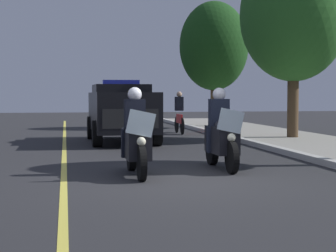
# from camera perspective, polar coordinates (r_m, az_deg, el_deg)

# --- Properties ---
(ground_plane) EXTENTS (80.00, 80.00, 0.00)m
(ground_plane) POSITION_cam_1_polar(r_m,az_deg,el_deg) (10.53, 1.73, -5.43)
(ground_plane) COLOR #28282B
(lane_stripe_center) EXTENTS (48.00, 0.12, 0.01)m
(lane_stripe_center) POSITION_cam_1_polar(r_m,az_deg,el_deg) (10.31, -10.40, -5.64)
(lane_stripe_center) COLOR #E0D14C
(lane_stripe_center) RESTS_ON ground
(police_motorcycle_lead_left) EXTENTS (2.14, 0.56, 1.72)m
(police_motorcycle_lead_left) POSITION_cam_1_polar(r_m,az_deg,el_deg) (11.07, -3.22, -1.37)
(police_motorcycle_lead_left) COLOR black
(police_motorcycle_lead_left) RESTS_ON ground
(police_motorcycle_lead_right) EXTENTS (2.14, 0.56, 1.72)m
(police_motorcycle_lead_right) POSITION_cam_1_polar(r_m,az_deg,el_deg) (12.05, 5.37, -1.00)
(police_motorcycle_lead_right) COLOR black
(police_motorcycle_lead_right) RESTS_ON ground
(police_suv) EXTENTS (4.93, 2.12, 2.05)m
(police_suv) POSITION_cam_1_polar(r_m,az_deg,el_deg) (18.73, -4.69, 1.61)
(police_suv) COLOR black
(police_suv) RESTS_ON ground
(cyclist_background) EXTENTS (1.76, 0.32, 1.69)m
(cyclist_background) POSITION_cam_1_polar(r_m,az_deg,el_deg) (22.81, 1.13, 1.35)
(cyclist_background) COLOR black
(cyclist_background) RESTS_ON ground
(tree_far_back) EXTENTS (3.71, 3.71, 6.48)m
(tree_far_back) POSITION_cam_1_polar(r_m,az_deg,el_deg) (20.30, 12.51, 10.77)
(tree_far_back) COLOR #4C3823
(tree_far_back) RESTS_ON sidewalk_strip
(tree_behind_suv) EXTENTS (3.22, 3.22, 5.81)m
(tree_behind_suv) POSITION_cam_1_polar(r_m,az_deg,el_deg) (26.88, 4.62, 7.98)
(tree_behind_suv) COLOR #4C3823
(tree_behind_suv) RESTS_ON sidewalk_strip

